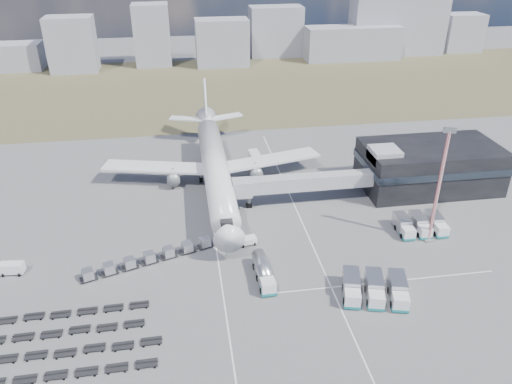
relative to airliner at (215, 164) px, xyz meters
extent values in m
plane|color=#565659|center=(0.00, -32.38, -5.29)|extent=(420.00, 420.00, 0.00)
cube|color=#46462A|center=(0.00, 77.62, -5.29)|extent=(420.00, 90.00, 0.01)
cube|color=silver|center=(-2.00, -27.38, -5.29)|extent=(0.25, 110.00, 0.01)
cube|color=silver|center=(16.00, -27.38, -5.29)|extent=(0.25, 110.00, 0.01)
cube|color=silver|center=(25.00, -40.38, -5.29)|extent=(40.00, 0.25, 0.01)
cube|color=black|center=(48.00, -8.38, -0.29)|extent=(30.00, 16.00, 10.00)
cube|color=#262D38|center=(48.00, -8.38, 0.91)|extent=(30.40, 16.40, 1.60)
cube|color=#939399|center=(36.00, -10.38, 4.21)|extent=(6.00, 6.00, 3.00)
cube|color=#939399|center=(18.10, -11.88, -0.19)|extent=(29.80, 3.00, 3.00)
cube|color=#939399|center=(4.70, -12.38, -0.19)|extent=(4.00, 3.60, 3.40)
cylinder|color=slate|center=(6.20, -11.88, -2.74)|extent=(0.70, 0.70, 5.10)
cylinder|color=black|center=(6.20, -11.88, -4.84)|extent=(1.40, 0.90, 1.40)
cylinder|color=silver|center=(0.00, -2.38, 0.01)|extent=(5.60, 48.00, 5.60)
cone|color=silver|center=(0.00, -28.88, 0.01)|extent=(5.60, 5.00, 5.60)
cone|color=silver|center=(0.00, 25.62, 0.81)|extent=(5.60, 8.00, 5.60)
cube|color=black|center=(0.00, -26.88, 0.81)|extent=(2.20, 2.00, 0.80)
cube|color=silver|center=(-13.00, 2.62, -1.19)|extent=(25.59, 11.38, 0.50)
cube|color=silver|center=(13.00, 2.62, -1.19)|extent=(25.59, 11.38, 0.50)
cylinder|color=slate|center=(-9.50, 0.62, -2.89)|extent=(3.00, 5.00, 3.00)
cylinder|color=slate|center=(9.50, 0.62, -2.89)|extent=(3.00, 5.00, 3.00)
cube|color=silver|center=(-5.50, 27.62, 1.21)|extent=(9.49, 5.63, 0.35)
cube|color=silver|center=(5.50, 27.62, 1.21)|extent=(9.49, 5.63, 0.35)
cube|color=silver|center=(0.00, 28.62, 6.51)|extent=(0.50, 9.06, 11.45)
cylinder|color=slate|center=(0.00, -23.38, -4.04)|extent=(0.50, 0.50, 2.50)
cylinder|color=slate|center=(-3.20, 1.62, -4.04)|extent=(0.60, 0.60, 2.50)
cylinder|color=slate|center=(3.20, 1.62, -4.04)|extent=(0.60, 0.60, 2.50)
cylinder|color=black|center=(0.00, -23.38, -4.79)|extent=(0.50, 1.20, 1.20)
cube|color=gray|center=(-78.51, 116.41, 0.08)|extent=(32.96, 12.00, 10.74)
cube|color=gray|center=(-48.29, 110.35, 5.49)|extent=(18.35, 12.00, 21.56)
cube|color=gray|center=(-16.59, 115.90, 7.19)|extent=(14.68, 12.00, 24.96)
cube|color=gray|center=(12.26, 110.78, 4.24)|extent=(21.99, 12.00, 19.06)
cube|color=gray|center=(37.90, 124.98, 5.50)|extent=(23.39, 12.00, 21.58)
cube|color=gray|center=(70.12, 112.50, 1.86)|extent=(41.86, 12.00, 14.30)
cube|color=gray|center=(92.83, 118.72, 7.41)|extent=(42.97, 12.00, 25.39)
cube|color=gray|center=(126.32, 121.34, 3.17)|extent=(17.83, 12.00, 16.92)
cube|color=silver|center=(5.32, -40.23, -3.87)|extent=(2.43, 2.43, 2.26)
cube|color=#157176|center=(5.32, -40.23, -4.75)|extent=(2.53, 2.53, 0.49)
cylinder|color=#BBBBC0|center=(5.18, -35.41, -3.42)|extent=(2.68, 7.45, 2.46)
cube|color=slate|center=(5.18, -35.41, -4.55)|extent=(2.58, 7.44, 0.34)
cylinder|color=black|center=(5.22, -36.88, -4.80)|extent=(2.59, 1.16, 1.08)
cube|color=silver|center=(4.00, -25.63, -4.56)|extent=(3.54, 2.40, 1.47)
cube|color=silver|center=(-37.36, -28.34, -4.22)|extent=(4.13, 2.22, 2.14)
cube|color=silver|center=(10.74, 9.38, -3.69)|extent=(2.82, 6.17, 2.81)
cube|color=#157176|center=(10.74, 9.38, -4.84)|extent=(2.93, 6.28, 0.45)
cube|color=silver|center=(17.91, -45.24, -3.88)|extent=(3.02, 2.94, 2.39)
cube|color=#157176|center=(17.91, -45.24, -4.80)|extent=(3.15, 3.07, 0.49)
cube|color=#BBBBC0|center=(18.87, -41.57, -3.45)|extent=(3.78, 5.49, 2.82)
cube|color=silver|center=(21.48, -46.18, -3.88)|extent=(3.02, 2.94, 2.39)
cube|color=#157176|center=(21.48, -46.18, -4.80)|extent=(3.15, 3.07, 0.49)
cube|color=#BBBBC0|center=(22.44, -42.50, -3.45)|extent=(3.78, 5.49, 2.82)
cube|color=silver|center=(25.05, -47.11, -3.88)|extent=(3.02, 2.94, 2.39)
cube|color=#157176|center=(25.05, -47.11, -4.80)|extent=(3.15, 3.07, 0.49)
cube|color=#BBBBC0|center=(26.01, -43.43, -3.45)|extent=(3.78, 5.49, 2.82)
cube|color=silver|center=(34.60, -28.48, -4.01)|extent=(2.33, 2.24, 2.18)
cube|color=#157176|center=(34.60, -28.48, -4.85)|extent=(2.43, 2.34, 0.44)
cube|color=#BBBBC0|center=(34.69, -25.03, -3.61)|extent=(2.50, 4.61, 2.57)
cube|color=silver|center=(37.96, -28.58, -4.01)|extent=(2.33, 2.24, 2.18)
cube|color=#157176|center=(37.96, -28.58, -4.85)|extent=(2.43, 2.34, 0.44)
cube|color=#BBBBC0|center=(38.05, -25.12, -3.61)|extent=(2.50, 4.61, 2.57)
cube|color=silver|center=(41.32, -28.67, -4.01)|extent=(2.33, 2.24, 2.18)
cube|color=#157176|center=(41.32, -28.67, -4.85)|extent=(2.43, 2.34, 0.44)
cube|color=#BBBBC0|center=(41.41, -25.21, -3.61)|extent=(2.50, 4.61, 2.57)
cube|color=black|center=(-24.17, -32.18, -4.96)|extent=(3.30, 2.60, 0.20)
cube|color=#BBBBC0|center=(-24.17, -32.18, -4.02)|extent=(2.25, 2.25, 1.66)
cube|color=black|center=(-20.81, -31.05, -4.96)|extent=(3.30, 2.60, 0.20)
cube|color=#BBBBC0|center=(-20.81, -31.05, -4.02)|extent=(2.25, 2.25, 1.66)
cube|color=black|center=(-17.44, -29.92, -4.96)|extent=(3.30, 2.60, 0.20)
cube|color=#BBBBC0|center=(-17.44, -29.92, -4.02)|extent=(2.25, 2.25, 1.66)
cube|color=black|center=(-14.08, -28.79, -4.96)|extent=(3.30, 2.60, 0.20)
cube|color=#BBBBC0|center=(-14.08, -28.79, -4.02)|extent=(2.25, 2.25, 1.66)
cube|color=black|center=(-10.71, -27.66, -4.96)|extent=(3.30, 2.60, 0.20)
cube|color=#BBBBC0|center=(-10.71, -27.66, -4.02)|extent=(2.25, 2.25, 1.66)
cube|color=black|center=(-7.35, -26.52, -4.96)|extent=(3.30, 2.60, 0.20)
cube|color=#BBBBC0|center=(-7.35, -26.52, -4.02)|extent=(2.25, 2.25, 1.66)
cube|color=black|center=(-3.98, -25.39, -4.96)|extent=(3.30, 2.60, 0.20)
cube|color=#BBBBC0|center=(-3.98, -25.39, -4.02)|extent=(2.25, 2.25, 1.66)
cube|color=black|center=(-25.62, -52.87, -4.94)|extent=(27.73, 1.97, 0.71)
cube|color=black|center=(-25.69, -48.72, -4.94)|extent=(27.73, 1.97, 0.71)
cube|color=black|center=(-25.76, -44.56, -4.94)|extent=(23.77, 1.90, 0.71)
cube|color=black|center=(-25.84, -40.41, -4.94)|extent=(23.77, 1.90, 0.71)
cylinder|color=#B21C1D|center=(38.42, -29.51, 5.81)|extent=(0.62, 0.62, 22.20)
cube|color=slate|center=(38.42, -29.51, 17.17)|extent=(2.19, 1.15, 1.07)
cube|color=#565659|center=(38.42, -29.51, -5.16)|extent=(1.78, 1.78, 0.27)
camera|label=1|loc=(-6.43, -103.27, 48.00)|focal=35.00mm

